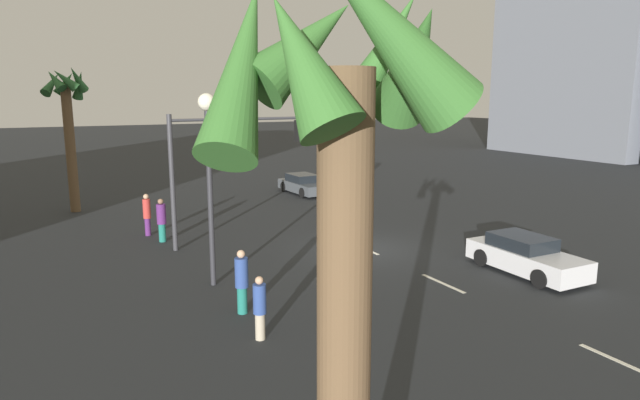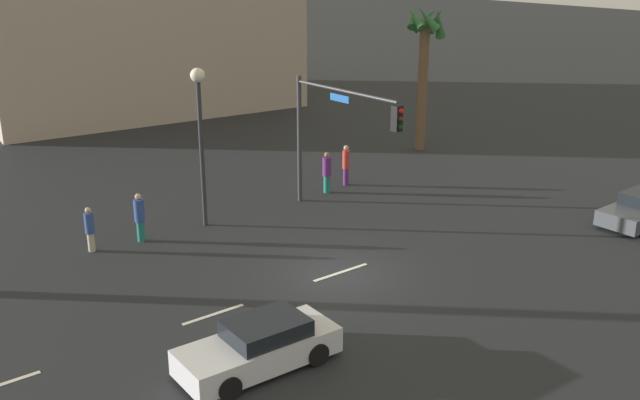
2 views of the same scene
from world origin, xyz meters
name	(u,v)px [view 1 (image 1 of 2)]	position (x,y,z in m)	size (l,w,h in m)	color
ground_plane	(365,249)	(0.00, 0.00, 0.00)	(220.00, 220.00, 0.00)	#232628
lane_stripe_1	(629,366)	(-11.31, 0.00, 0.01)	(2.52, 0.14, 0.01)	silver
lane_stripe_2	(443,283)	(-4.84, 0.00, 0.01)	(2.10, 0.14, 0.01)	silver
lane_stripe_3	(363,248)	(0.15, 0.00, 0.01)	(2.32, 0.14, 0.01)	silver
car_1	(525,256)	(-5.33, -3.34, 0.62)	(4.37, 1.92, 1.33)	silver
car_2	(304,185)	(12.96, -3.69, 0.58)	(4.38, 1.94, 1.24)	#474C51
traffic_signal	(224,154)	(3.56, 4.72, 3.83)	(0.46, 6.13, 5.52)	#38383D
streetlamp	(209,154)	(-1.28, 6.84, 4.40)	(0.56, 0.56, 6.30)	#2D2D33
pedestrian_0	(162,219)	(5.12, 7.11, 0.99)	(0.54, 0.54, 1.89)	#1E7266
pedestrian_1	(242,280)	(-4.04, 6.83, 1.00)	(0.44, 0.44, 1.90)	#1E7266
pedestrian_2	(260,306)	(-5.90, 7.03, 0.90)	(0.38, 0.38, 1.70)	#B2A58C
pedestrian_3	(147,213)	(6.52, 7.45, 1.02)	(0.46, 0.46, 1.91)	#59266B
palm_tree_0	(68,110)	(13.82, 9.87, 5.51)	(2.44, 2.52, 7.86)	brown
palm_tree_1	(337,200)	(-13.93, 9.42, 5.24)	(2.57, 2.70, 7.43)	brown
building_2	(600,29)	(20.88, -43.35, 13.42)	(17.65, 13.32, 26.83)	slate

